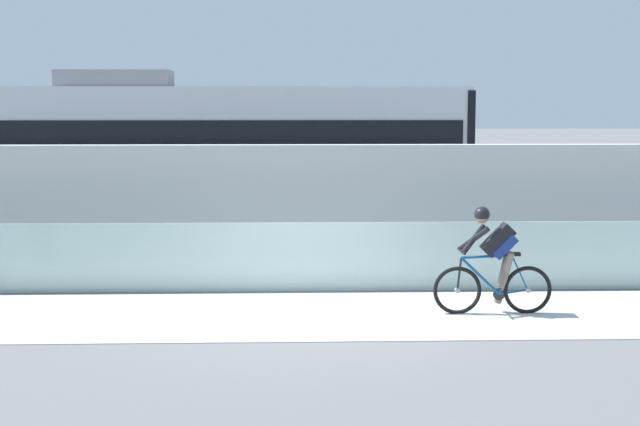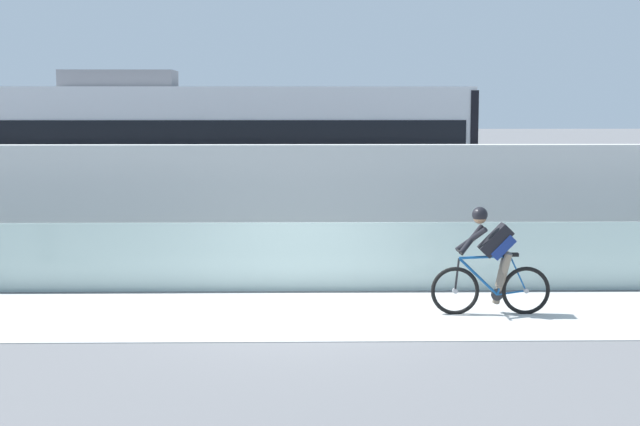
{
  "view_description": "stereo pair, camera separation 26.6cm",
  "coord_description": "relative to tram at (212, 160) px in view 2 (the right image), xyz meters",
  "views": [
    {
      "loc": [
        -0.29,
        -13.78,
        3.13
      ],
      "look_at": [
        0.27,
        2.35,
        1.25
      ],
      "focal_mm": 53.48,
      "sensor_mm": 36.0,
      "label": 1
    },
    {
      "loc": [
        -0.02,
        -13.79,
        3.13
      ],
      "look_at": [
        0.27,
        2.35,
        1.25
      ],
      "focal_mm": 53.48,
      "sensor_mm": 36.0,
      "label": 2
    }
  ],
  "objects": [
    {
      "name": "ground_plane",
      "position": [
        1.99,
        -6.85,
        -1.89
      ],
      "size": [
        200.0,
        200.0,
        0.0
      ],
      "primitive_type": "plane",
      "color": "slate"
    },
    {
      "name": "tram",
      "position": [
        0.0,
        0.0,
        0.0
      ],
      "size": [
        11.06,
        2.54,
        3.81
      ],
      "color": "silver",
      "rests_on": "ground"
    },
    {
      "name": "cyclist_on_bike",
      "position": [
        4.75,
        -6.85,
        -1.11
      ],
      "size": [
        1.77,
        0.58,
        1.61
      ],
      "color": "black",
      "rests_on": "ground"
    },
    {
      "name": "tram_rail_far",
      "position": [
        1.99,
        0.72,
        -1.89
      ],
      "size": [
        32.0,
        0.08,
        0.01
      ],
      "primitive_type": "cube",
      "color": "#595654",
      "rests_on": "ground"
    },
    {
      "name": "glass_parapet",
      "position": [
        1.99,
        -5.0,
        -1.32
      ],
      "size": [
        32.0,
        0.05,
        1.15
      ],
      "primitive_type": "cube",
      "color": "#ADC6C1",
      "rests_on": "ground"
    },
    {
      "name": "bike_path_deck",
      "position": [
        1.99,
        -6.85,
        -1.89
      ],
      "size": [
        32.0,
        3.2,
        0.01
      ],
      "primitive_type": "cube",
      "color": "beige",
      "rests_on": "ground"
    },
    {
      "name": "concrete_barrier_wall",
      "position": [
        1.99,
        -3.2,
        -0.71
      ],
      "size": [
        32.0,
        0.36,
        2.36
      ],
      "primitive_type": "cube",
      "color": "silver",
      "rests_on": "ground"
    },
    {
      "name": "tram_rail_near",
      "position": [
        1.99,
        -0.72,
        -1.89
      ],
      "size": [
        32.0,
        0.08,
        0.01
      ],
      "primitive_type": "cube",
      "color": "#595654",
      "rests_on": "ground"
    }
  ]
}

